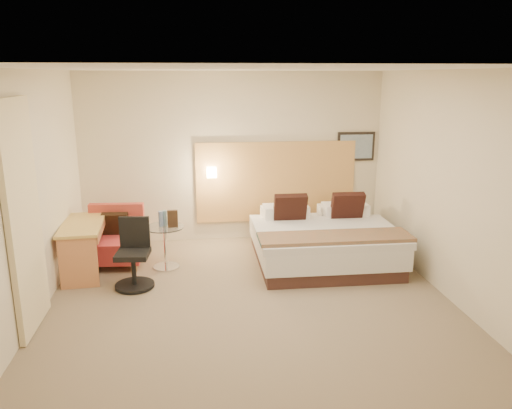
{
  "coord_description": "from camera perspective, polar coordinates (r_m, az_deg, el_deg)",
  "views": [
    {
      "loc": [
        -0.6,
        -5.39,
        2.64
      ],
      "look_at": [
        0.16,
        0.79,
        1.01
      ],
      "focal_mm": 35.0,
      "sensor_mm": 36.0,
      "label": 1
    }
  ],
  "objects": [
    {
      "name": "floor",
      "position": [
        6.04,
        -0.62,
        -11.39
      ],
      "size": [
        4.8,
        5.0,
        0.02
      ],
      "primitive_type": "cube",
      "color": "#766550",
      "rests_on": "ground"
    },
    {
      "name": "ceiling",
      "position": [
        5.43,
        -0.7,
        15.38
      ],
      "size": [
        4.8,
        5.0,
        0.02
      ],
      "primitive_type": "cube",
      "color": "white",
      "rests_on": "floor"
    },
    {
      "name": "wall_back",
      "position": [
        8.03,
        -2.67,
        5.37
      ],
      "size": [
        4.8,
        0.02,
        2.7
      ],
      "primitive_type": "cube",
      "color": "beige",
      "rests_on": "floor"
    },
    {
      "name": "wall_front",
      "position": [
        3.21,
        4.41,
        -9.04
      ],
      "size": [
        4.8,
        0.02,
        2.7
      ],
      "primitive_type": "cube",
      "color": "beige",
      "rests_on": "floor"
    },
    {
      "name": "wall_left",
      "position": [
        5.83,
        -24.91,
        0.48
      ],
      "size": [
        0.02,
        5.0,
        2.7
      ],
      "primitive_type": "cube",
      "color": "beige",
      "rests_on": "floor"
    },
    {
      "name": "wall_right",
      "position": [
        6.31,
        21.66,
        1.8
      ],
      "size": [
        0.02,
        5.0,
        2.7
      ],
      "primitive_type": "cube",
      "color": "beige",
      "rests_on": "floor"
    },
    {
      "name": "headboard_panel",
      "position": [
        8.15,
        2.31,
        2.65
      ],
      "size": [
        2.6,
        0.04,
        1.3
      ],
      "primitive_type": "cube",
      "color": "tan",
      "rests_on": "wall_back"
    },
    {
      "name": "art_frame",
      "position": [
        8.38,
        11.34,
        6.53
      ],
      "size": [
        0.62,
        0.03,
        0.47
      ],
      "primitive_type": "cube",
      "color": "black",
      "rests_on": "wall_back"
    },
    {
      "name": "art_canvas",
      "position": [
        8.36,
        11.38,
        6.51
      ],
      "size": [
        0.54,
        0.01,
        0.39
      ],
      "primitive_type": "cube",
      "color": "gray",
      "rests_on": "wall_back"
    },
    {
      "name": "lamp_arm",
      "position": [
        7.96,
        -5.12,
        3.78
      ],
      "size": [
        0.02,
        0.12,
        0.02
      ],
      "primitive_type": "cylinder",
      "rotation": [
        1.57,
        0.0,
        0.0
      ],
      "color": "silver",
      "rests_on": "wall_back"
    },
    {
      "name": "lamp_shade",
      "position": [
        7.9,
        -5.1,
        3.7
      ],
      "size": [
        0.15,
        0.15,
        0.15
      ],
      "primitive_type": "cube",
      "color": "#F5E3BF",
      "rests_on": "wall_back"
    },
    {
      "name": "curtain",
      "position": [
        5.62,
        -25.03,
        -1.41
      ],
      "size": [
        0.06,
        0.9,
        2.42
      ],
      "primitive_type": "cube",
      "color": "beige",
      "rests_on": "wall_left"
    },
    {
      "name": "bottle_a",
      "position": [
        7.01,
        -10.83,
        -1.61
      ],
      "size": [
        0.07,
        0.07,
        0.22
      ],
      "primitive_type": "cylinder",
      "rotation": [
        0.0,
        0.0,
        0.02
      ],
      "color": "#7C94C1",
      "rests_on": "side_table"
    },
    {
      "name": "bottle_b",
      "position": [
        7.03,
        -10.4,
        -1.54
      ],
      "size": [
        0.07,
        0.07,
        0.22
      ],
      "primitive_type": "cylinder",
      "rotation": [
        0.0,
        0.0,
        0.02
      ],
      "color": "#7BA7BE",
      "rests_on": "side_table"
    },
    {
      "name": "menu_folder",
      "position": [
        6.94,
        -9.5,
        -1.61
      ],
      "size": [
        0.14,
        0.06,
        0.24
      ],
      "primitive_type": "cube",
      "rotation": [
        0.0,
        0.0,
        0.02
      ],
      "color": "#382516",
      "rests_on": "side_table"
    },
    {
      "name": "bed",
      "position": [
        7.3,
        7.58,
        -4.08
      ],
      "size": [
        2.02,
        1.93,
        0.97
      ],
      "color": "#3A211D",
      "rests_on": "floor"
    },
    {
      "name": "lounge_chair",
      "position": [
        7.43,
        -15.8,
        -4.04
      ],
      "size": [
        0.82,
        0.73,
        0.83
      ],
      "color": "tan",
      "rests_on": "floor"
    },
    {
      "name": "side_table",
      "position": [
        7.09,
        -10.31,
        -4.56
      ],
      "size": [
        0.55,
        0.55,
        0.6
      ],
      "color": "silver",
      "rests_on": "floor"
    },
    {
      "name": "desk",
      "position": [
        7.13,
        -18.99,
        -3.18
      ],
      "size": [
        0.59,
        1.16,
        0.71
      ],
      "color": "tan",
      "rests_on": "floor"
    },
    {
      "name": "desk_chair",
      "position": [
        6.56,
        -13.78,
        -6.11
      ],
      "size": [
        0.54,
        0.54,
        0.88
      ],
      "color": "black",
      "rests_on": "floor"
    }
  ]
}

